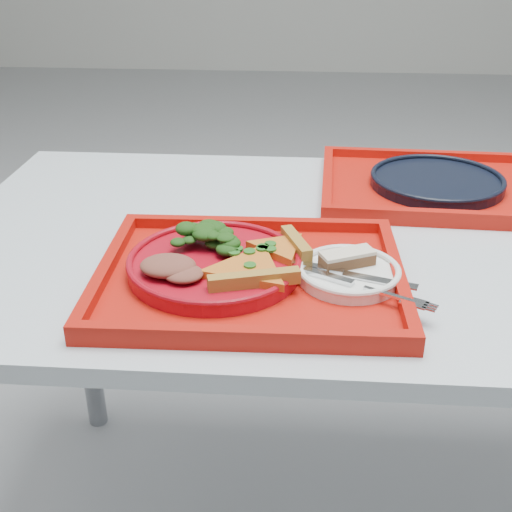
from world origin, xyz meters
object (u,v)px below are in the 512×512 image
tray_far (436,189)px  navy_plate (437,182)px  tray_main (251,279)px  dinner_plate (215,266)px  dessert_bar (347,258)px

tray_far → navy_plate: (0.00, 0.00, 0.01)m
tray_far → navy_plate: 0.01m
tray_main → dinner_plate: (-0.05, 0.01, 0.02)m
dinner_plate → dessert_bar: bearing=2.3°
tray_far → dessert_bar: dessert_bar is taller
tray_main → dinner_plate: dinner_plate is taller
navy_plate → dessert_bar: 0.42m
tray_main → dinner_plate: bearing=168.5°
navy_plate → dinner_plate: bearing=-136.2°
tray_main → navy_plate: (0.34, 0.39, 0.01)m
dessert_bar → dinner_plate: bearing=157.6°
tray_main → tray_far: bearing=47.6°
dinner_plate → navy_plate: 0.55m
dessert_bar → tray_far: bearing=37.2°
tray_far → dessert_bar: bearing=-115.6°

